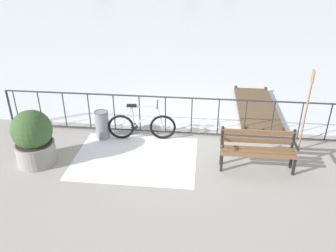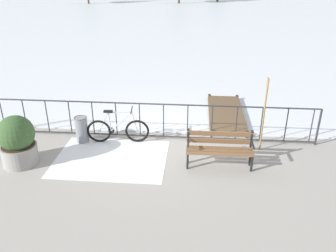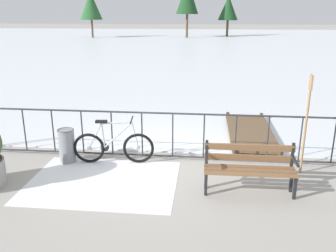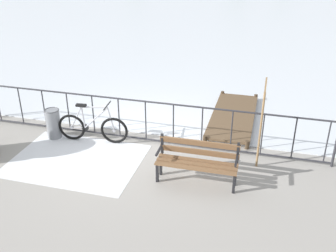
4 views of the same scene
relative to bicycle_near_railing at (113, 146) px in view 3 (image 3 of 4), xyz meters
name	(u,v)px [view 3 (image 3 of 4)]	position (x,y,z in m)	size (l,w,h in m)	color
ground_plane	(158,159)	(0.90, 0.29, -0.37)	(160.00, 160.00, 0.00)	#9E9991
frozen_pond	(196,44)	(0.90, 28.69, -0.35)	(80.00, 56.00, 0.03)	silver
snow_patch	(103,181)	(0.00, -0.91, -0.36)	(2.81, 2.10, 0.01)	white
railing_fence	(157,135)	(0.90, 0.29, 0.19)	(9.06, 0.06, 1.07)	#2D2D33
bicycle_near_railing	(113,146)	(0.00, 0.00, 0.00)	(1.71, 0.52, 0.97)	black
park_bench	(250,165)	(2.71, -0.98, 0.14)	(1.60, 0.50, 0.89)	brown
trash_bin	(67,145)	(-1.00, -0.05, 0.00)	(0.35, 0.35, 0.73)	gray
oar_upright	(307,119)	(3.84, -0.12, 0.77)	(0.04, 0.16, 1.98)	#937047
wooden_dock	(250,131)	(3.09, 2.07, -0.25)	(1.10, 3.06, 0.20)	brown
tree_west_mid	(91,6)	(-11.47, 35.57, 3.25)	(2.55, 2.55, 5.20)	brown
tree_centre	(228,8)	(4.43, 39.68, 2.99)	(2.42, 2.42, 4.82)	brown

